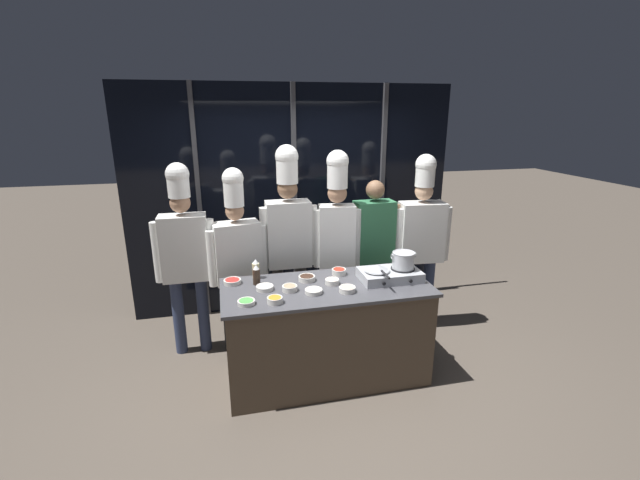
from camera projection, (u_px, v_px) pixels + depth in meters
ground_plane at (326, 375)px, 4.05m from camera, size 24.00×24.00×0.00m
window_wall_back at (294, 201)px, 5.14m from camera, size 3.88×0.09×2.70m
demo_counter at (326, 332)px, 3.91m from camera, size 1.84×0.80×0.92m
portable_stove at (390, 275)px, 3.90m from camera, size 0.55×0.35×0.10m
frying_pan at (377, 268)px, 3.85m from camera, size 0.24×0.41×0.05m
stock_pot at (403, 260)px, 3.89m from camera, size 0.23×0.21×0.15m
squeeze_bottle_soy at (256, 275)px, 3.79m from camera, size 0.07×0.07×0.18m
squeeze_bottle_oil at (256, 269)px, 3.93m from camera, size 0.07×0.07×0.19m
prep_bowl_chicken at (332, 281)px, 3.81m from camera, size 0.13×0.13×0.05m
prep_bowl_bean_sprouts at (314, 291)px, 3.63m from camera, size 0.15×0.15×0.04m
prep_bowl_carrots at (275, 300)px, 3.44m from camera, size 0.13×0.13×0.05m
prep_bowl_mushrooms at (290, 288)px, 3.67m from camera, size 0.13×0.13×0.05m
prep_bowl_scallions at (246, 302)px, 3.42m from camera, size 0.14×0.14×0.04m
prep_bowl_soy_glaze at (307, 278)px, 3.89m from camera, size 0.15×0.15×0.05m
prep_bowl_chili_flakes at (339, 271)px, 4.03m from camera, size 0.13×0.13×0.06m
prep_bowl_shrimp at (347, 289)px, 3.65m from camera, size 0.14×0.14×0.05m
prep_bowl_bell_pepper at (232, 281)px, 3.82m from camera, size 0.16×0.16×0.04m
prep_bowl_rice at (265, 287)px, 3.69m from camera, size 0.15×0.15×0.04m
chef_head at (184, 248)px, 4.14m from camera, size 0.59×0.23×1.95m
chef_sous at (237, 252)px, 4.23m from camera, size 0.59×0.31×1.89m
chef_line at (288, 232)px, 4.37m from camera, size 0.59×0.23×2.09m
chef_pastry at (337, 229)px, 4.40m from camera, size 0.48×0.24×2.03m
person_guest at (373, 242)px, 4.60m from camera, size 0.55×0.24×1.71m
chef_apprentice at (421, 233)px, 4.65m from camera, size 0.63×0.29×1.97m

